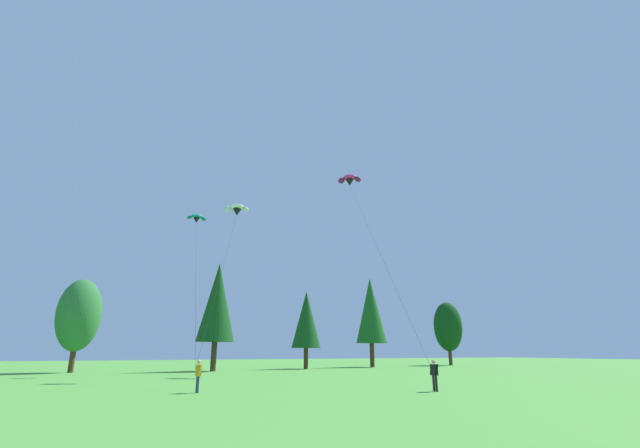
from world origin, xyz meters
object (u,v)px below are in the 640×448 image
Objects in this scene: kite_flyer_near at (198,373)px; parafoil_kite_mid_magenta at (350,180)px; kite_flyer_mid at (434,373)px; parafoil_kite_far_teal at (197,218)px; parafoil_kite_high_white at (237,209)px.

parafoil_kite_mid_magenta is at bearing 40.41° from kite_flyer_near.
kite_flyer_mid is 0.08× the size of parafoil_kite_far_teal.
parafoil_kite_mid_magenta is at bearing -18.18° from parafoil_kite_far_teal.
kite_flyer_near is 0.12× the size of parafoil_kite_high_white.
parafoil_kite_high_white reaches higher than kite_flyer_mid.
parafoil_kite_high_white is at bearing -165.96° from parafoil_kite_mid_magenta.
parafoil_kite_mid_magenta reaches higher than parafoil_kite_far_teal.
kite_flyer_near is at bearing 158.49° from kite_flyer_mid.
parafoil_kite_mid_magenta reaches higher than kite_flyer_mid.
parafoil_kite_far_teal is at bearing 111.10° from kite_flyer_mid.
parafoil_kite_high_white is (4.48, 12.07, 13.58)m from kite_flyer_near.
kite_flyer_mid is (12.07, -4.76, 0.00)m from kite_flyer_near.
parafoil_kite_high_white reaches higher than kite_flyer_near.
parafoil_kite_mid_magenta reaches higher than kite_flyer_near.
kite_flyer_mid is 0.12× the size of parafoil_kite_high_white.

